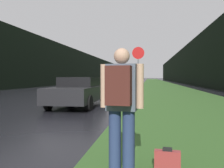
{
  "coord_description": "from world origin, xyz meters",
  "views": [
    {
      "loc": [
        5.29,
        -0.26,
        1.35
      ],
      "look_at": [
        2.92,
        14.97,
        0.88
      ],
      "focal_mm": 38.0,
      "sensor_mm": 36.0,
      "label": 1
    }
  ],
  "objects_px": {
    "stop_sign": "(138,69)",
    "car_oncoming": "(108,80)",
    "car_passing_far": "(130,81)",
    "car_passing_near": "(79,91)",
    "hitchhiker_with_backpack": "(121,102)",
    "suitcase": "(167,162)"
  },
  "relations": [
    {
      "from": "stop_sign",
      "to": "car_passing_near",
      "type": "bearing_deg",
      "value": -143.67
    },
    {
      "from": "suitcase",
      "to": "hitchhiker_with_backpack",
      "type": "bearing_deg",
      "value": -162.16
    },
    {
      "from": "car_oncoming",
      "to": "car_passing_far",
      "type": "bearing_deg",
      "value": -14.16
    },
    {
      "from": "hitchhiker_with_backpack",
      "to": "car_passing_far",
      "type": "relative_size",
      "value": 0.43
    },
    {
      "from": "hitchhiker_with_backpack",
      "to": "suitcase",
      "type": "height_order",
      "value": "hitchhiker_with_backpack"
    },
    {
      "from": "car_passing_far",
      "to": "stop_sign",
      "type": "bearing_deg",
      "value": 95.21
    },
    {
      "from": "suitcase",
      "to": "car_passing_far",
      "type": "distance_m",
      "value": 38.08
    },
    {
      "from": "hitchhiker_with_backpack",
      "to": "car_oncoming",
      "type": "distance_m",
      "value": 39.75
    },
    {
      "from": "stop_sign",
      "to": "car_passing_far",
      "type": "bearing_deg",
      "value": 95.21
    },
    {
      "from": "car_passing_far",
      "to": "car_oncoming",
      "type": "bearing_deg",
      "value": -14.16
    },
    {
      "from": "car_passing_near",
      "to": "car_oncoming",
      "type": "distance_m",
      "value": 32.07
    },
    {
      "from": "hitchhiker_with_backpack",
      "to": "car_passing_near",
      "type": "distance_m",
      "value": 7.86
    },
    {
      "from": "car_passing_far",
      "to": "hitchhiker_with_backpack",
      "type": "bearing_deg",
      "value": 94.23
    },
    {
      "from": "stop_sign",
      "to": "car_passing_near",
      "type": "relative_size",
      "value": 0.63
    },
    {
      "from": "car_passing_far",
      "to": "car_oncoming",
      "type": "xyz_separation_m",
      "value": [
        -4.21,
        1.06,
        0.06
      ]
    },
    {
      "from": "hitchhiker_with_backpack",
      "to": "car_passing_near",
      "type": "xyz_separation_m",
      "value": [
        -2.81,
        7.34,
        -0.31
      ]
    },
    {
      "from": "car_passing_near",
      "to": "car_oncoming",
      "type": "height_order",
      "value": "car_oncoming"
    },
    {
      "from": "stop_sign",
      "to": "car_oncoming",
      "type": "xyz_separation_m",
      "value": [
        -6.84,
        29.86,
        -0.99
      ]
    },
    {
      "from": "stop_sign",
      "to": "suitcase",
      "type": "xyz_separation_m",
      "value": [
        0.82,
        -9.12,
        -1.59
      ]
    },
    {
      "from": "car_passing_near",
      "to": "car_oncoming",
      "type": "xyz_separation_m",
      "value": [
        -4.21,
        31.79,
        0.08
      ]
    },
    {
      "from": "stop_sign",
      "to": "hitchhiker_with_backpack",
      "type": "xyz_separation_m",
      "value": [
        0.19,
        -9.27,
        -0.75
      ]
    },
    {
      "from": "car_passing_far",
      "to": "car_oncoming",
      "type": "relative_size",
      "value": 0.99
    }
  ]
}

